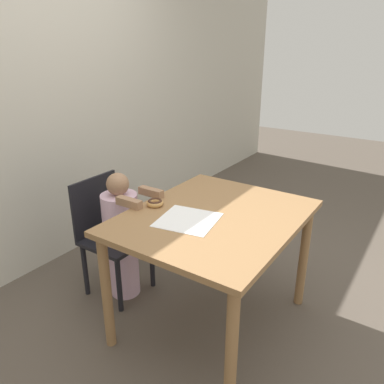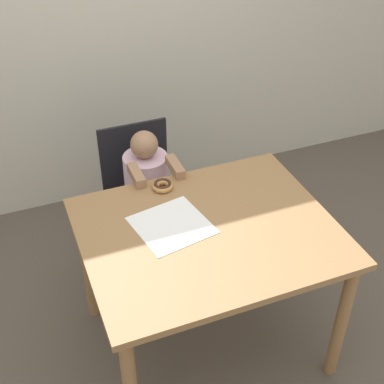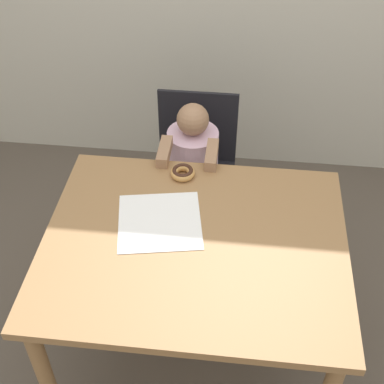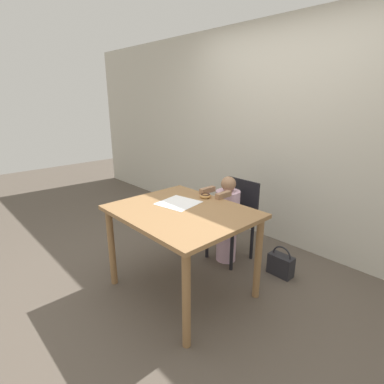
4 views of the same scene
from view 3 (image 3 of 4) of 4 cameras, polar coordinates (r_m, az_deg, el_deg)
ground_plane at (r=2.63m, az=0.21°, el=-16.83°), size 12.00×12.00×0.00m
dining_table at (r=2.09m, az=0.25°, el=-7.20°), size 1.14×0.93×0.78m
chair at (r=2.82m, az=0.33°, el=2.22°), size 0.41×0.40×0.85m
child_figure at (r=2.73m, az=0.07°, el=0.91°), size 0.26×0.41×0.93m
donut at (r=2.27m, az=-1.00°, el=2.13°), size 0.10×0.10×0.04m
napkin at (r=2.08m, az=-3.47°, el=-3.15°), size 0.37×0.37×0.00m
handbag at (r=3.10m, az=10.77°, el=-2.57°), size 0.24×0.12×0.31m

